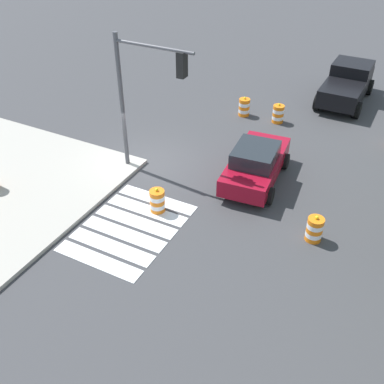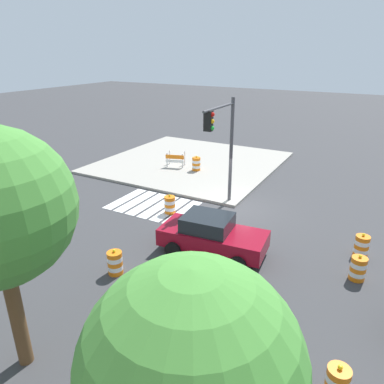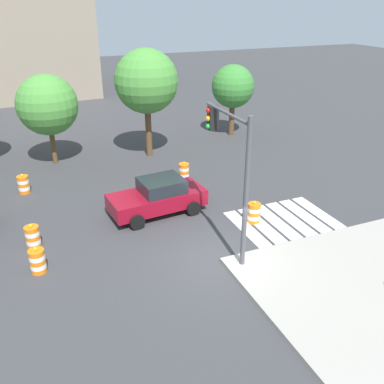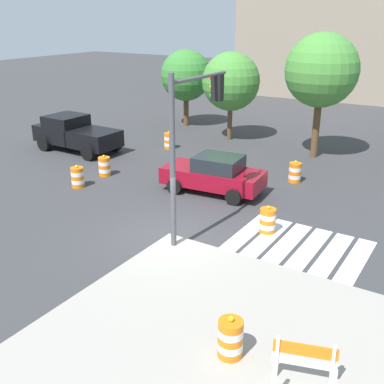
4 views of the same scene
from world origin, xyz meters
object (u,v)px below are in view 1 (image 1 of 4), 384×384
(sports_car, at_px, (256,163))
(traffic_barrel_far_curb, at_px, (315,229))
(traffic_barrel_median_near, at_px, (278,114))
(traffic_barrel_crosswalk_end, at_px, (157,201))
(traffic_barrel_median_far, at_px, (244,107))
(pickup_truck, at_px, (348,83))
(traffic_light_pole, at_px, (145,84))

(sports_car, xyz_separation_m, traffic_barrel_far_curb, (2.48, 3.10, -0.36))
(sports_car, distance_m, traffic_barrel_median_near, 5.55)
(traffic_barrel_median_near, height_order, traffic_barrel_far_curb, same)
(traffic_barrel_crosswalk_end, relative_size, traffic_barrel_median_far, 1.00)
(sports_car, bearing_deg, traffic_barrel_crosswalk_end, -34.49)
(traffic_barrel_median_far, relative_size, traffic_barrel_far_curb, 1.00)
(pickup_truck, height_order, traffic_light_pole, traffic_light_pole)
(sports_car, distance_m, traffic_barrel_crosswalk_end, 4.34)
(sports_car, bearing_deg, traffic_barrel_median_near, -170.98)
(pickup_truck, xyz_separation_m, traffic_barrel_median_near, (4.40, -2.42, -0.52))
(traffic_light_pole, bearing_deg, traffic_barrel_median_near, 155.18)
(traffic_barrel_crosswalk_end, height_order, traffic_barrel_median_near, same)
(traffic_barrel_median_far, xyz_separation_m, traffic_barrel_far_curb, (7.90, 5.77, 0.00))
(traffic_barrel_crosswalk_end, distance_m, traffic_barrel_far_curb, 5.66)
(traffic_barrel_far_curb, relative_size, traffic_light_pole, 0.19)
(traffic_barrel_crosswalk_end, height_order, traffic_light_pole, traffic_light_pole)
(traffic_barrel_crosswalk_end, height_order, traffic_barrel_far_curb, same)
(traffic_barrel_crosswalk_end, bearing_deg, traffic_barrel_median_far, -178.58)
(pickup_truck, bearing_deg, traffic_barrel_far_curb, 7.16)
(traffic_barrel_crosswalk_end, xyz_separation_m, traffic_barrel_median_near, (-9.04, 1.58, 0.00))
(sports_car, bearing_deg, traffic_light_pole, -70.28)
(traffic_barrel_median_near, distance_m, traffic_barrel_median_far, 1.81)
(traffic_barrel_crosswalk_end, relative_size, traffic_light_pole, 0.19)
(pickup_truck, relative_size, traffic_barrel_crosswalk_end, 5.07)
(traffic_barrel_median_far, distance_m, traffic_barrel_far_curb, 9.78)
(sports_car, height_order, traffic_barrel_median_near, sports_car)
(traffic_barrel_crosswalk_end, xyz_separation_m, traffic_light_pole, (-2.11, -1.63, 3.46))
(sports_car, bearing_deg, traffic_barrel_median_far, -153.74)
(traffic_barrel_crosswalk_end, bearing_deg, traffic_barrel_median_near, 170.08)
(traffic_barrel_median_far, xyz_separation_m, traffic_light_pole, (6.88, -1.40, 3.46))
(traffic_light_pole, bearing_deg, traffic_barrel_crosswalk_end, 37.66)
(pickup_truck, height_order, traffic_barrel_crosswalk_end, pickup_truck)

